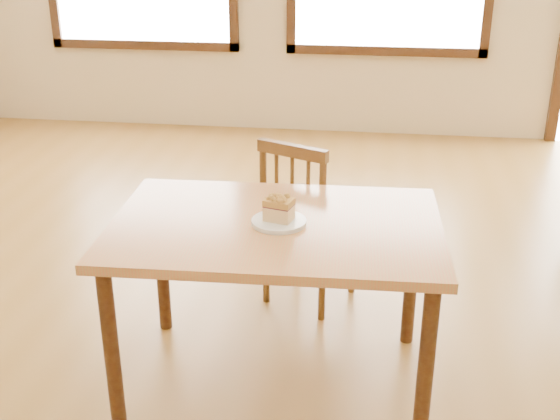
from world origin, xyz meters
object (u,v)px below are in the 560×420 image
cafe_table_main (276,243)px  plate (279,222)px  cake_slice (279,208)px  cafe_chair_main (307,220)px

cafe_table_main → plate: (0.01, -0.01, 0.10)m
cafe_table_main → cake_slice: 0.16m
cafe_table_main → cake_slice: bearing=-37.7°
plate → cake_slice: cake_slice is taller
cafe_chair_main → plate: (-0.04, -0.71, 0.30)m
cafe_table_main → plate: 0.10m
cafe_chair_main → cake_slice: size_ratio=6.91×
plate → cake_slice: size_ratio=1.66×
cafe_chair_main → plate: cafe_chair_main is taller
cafe_table_main → cake_slice: size_ratio=10.28×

